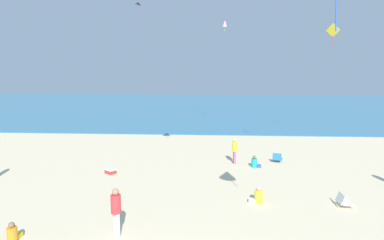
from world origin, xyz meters
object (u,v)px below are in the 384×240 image
person_2 (258,197)px  kite_black (138,4)px  kite_pink (225,23)px  beach_chair_near_camera (277,158)px  person_8 (13,234)px  person_5 (255,163)px  beach_chair_far_right (343,201)px  person_4 (235,149)px  person_6 (116,209)px  kite_yellow (333,31)px  cooler_box (110,171)px

person_2 → kite_black: bearing=-53.4°
person_2 → kite_pink: (-0.72, 18.84, 10.10)m
beach_chair_near_camera → person_8: person_8 is taller
beach_chair_near_camera → kite_black: (-10.33, 8.06, 11.08)m
person_2 → person_5: 5.21m
person_5 → beach_chair_far_right: bearing=-60.1°
person_4 → beach_chair_far_right: bearing=-65.7°
person_2 → person_6: (-5.08, -3.07, 0.68)m
beach_chair_far_right → beach_chair_near_camera: size_ratio=0.78×
person_5 → kite_yellow: size_ratio=0.36×
beach_chair_near_camera → person_4: 2.79m
cooler_box → kite_yellow: bearing=33.9°
beach_chair_far_right → person_5: person_5 is taller
kite_yellow → beach_chair_near_camera: bearing=-127.2°
beach_chair_far_right → beach_chair_near_camera: beach_chair_near_camera is taller
beach_chair_near_camera → person_8: 14.42m
kite_yellow → kite_black: kite_black is taller
person_4 → person_5: person_4 is taller
beach_chair_far_right → cooler_box: 11.51m
cooler_box → person_4: bearing=18.9°
beach_chair_near_camera → cooler_box: beach_chair_near_camera is taller
person_4 → person_6: 10.03m
kite_yellow → kite_black: 16.15m
kite_yellow → kite_black: bearing=177.6°
cooler_box → kite_black: bearing=93.9°
person_5 → person_6: bearing=-122.4°
cooler_box → person_5: size_ratio=0.99×
cooler_box → person_4: person_4 is taller
beach_chair_near_camera → person_6: (-7.22, -9.41, 0.68)m
person_5 → beach_chair_near_camera: bearing=39.1°
kite_pink → person_2: bearing=-87.8°
person_2 → person_8: 9.07m
cooler_box → person_6: 7.05m
kite_black → person_2: bearing=-60.3°
person_6 → person_8: 3.37m
person_4 → kite_yellow: bearing=34.5°
person_8 → kite_yellow: kite_yellow is taller
cooler_box → person_8: person_8 is taller
cooler_box → kite_black: size_ratio=0.49×
person_8 → kite_black: (0.14, 17.97, 11.11)m
cooler_box → person_2: 8.25m
beach_chair_far_right → kite_yellow: bearing=72.6°
cooler_box → kite_pink: size_ratio=0.64×
cooler_box → kite_black: kite_black is taller
person_4 → kite_black: 15.50m
beach_chair_far_right → person_4: (-3.98, 6.06, 0.66)m
person_5 → kite_pink: 17.04m
beach_chair_near_camera → beach_chair_far_right: bearing=-148.0°
person_4 → person_5: bearing=-40.3°
beach_chair_far_right → kite_black: size_ratio=0.43×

